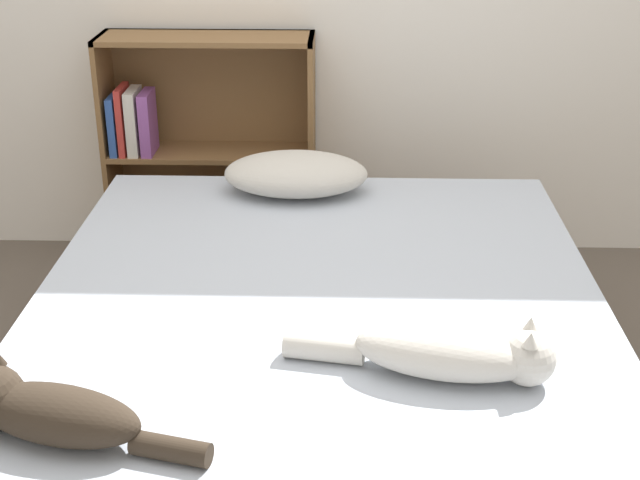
{
  "coord_description": "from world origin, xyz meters",
  "views": [
    {
      "loc": [
        0.07,
        -2.13,
        1.61
      ],
      "look_at": [
        0.0,
        0.14,
        0.58
      ],
      "focal_mm": 50.0,
      "sensor_mm": 36.0,
      "label": 1
    }
  ],
  "objects_px": {
    "pillow": "(296,174)",
    "cat_dark": "(42,411)",
    "bed": "(318,372)",
    "bookshelf": "(203,145)",
    "cat_light": "(453,352)"
  },
  "relations": [
    {
      "from": "pillow",
      "to": "cat_light",
      "type": "distance_m",
      "value": 1.21
    },
    {
      "from": "pillow",
      "to": "cat_dark",
      "type": "relative_size",
      "value": 0.91
    },
    {
      "from": "cat_dark",
      "to": "cat_light",
      "type": "bearing_deg",
      "value": -149.14
    },
    {
      "from": "bookshelf",
      "to": "cat_light",
      "type": "bearing_deg",
      "value": -63.51
    },
    {
      "from": "bookshelf",
      "to": "cat_dark",
      "type": "bearing_deg",
      "value": -91.15
    },
    {
      "from": "cat_light",
      "to": "cat_dark",
      "type": "xyz_separation_m",
      "value": [
        -0.86,
        -0.26,
        0.0
      ]
    },
    {
      "from": "cat_dark",
      "to": "bookshelf",
      "type": "bearing_deg",
      "value": -76.94
    },
    {
      "from": "bookshelf",
      "to": "bed",
      "type": "bearing_deg",
      "value": -68.41
    },
    {
      "from": "cat_dark",
      "to": "bookshelf",
      "type": "relative_size",
      "value": 0.59
    },
    {
      "from": "bed",
      "to": "cat_light",
      "type": "xyz_separation_m",
      "value": [
        0.32,
        -0.38,
        0.3
      ]
    },
    {
      "from": "bed",
      "to": "pillow",
      "type": "bearing_deg",
      "value": 97.69
    },
    {
      "from": "bed",
      "to": "bookshelf",
      "type": "height_order",
      "value": "bookshelf"
    },
    {
      "from": "pillow",
      "to": "cat_dark",
      "type": "xyz_separation_m",
      "value": [
        -0.44,
        -1.4,
        -0.01
      ]
    },
    {
      "from": "pillow",
      "to": "cat_dark",
      "type": "bearing_deg",
      "value": -107.6
    },
    {
      "from": "cat_light",
      "to": "bookshelf",
      "type": "bearing_deg",
      "value": 126.59
    }
  ]
}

